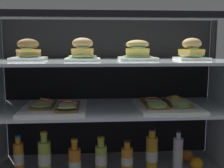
% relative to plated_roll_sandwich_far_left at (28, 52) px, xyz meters
% --- Properties ---
extents(case_frame, '(1.42, 0.56, 0.93)m').
position_rel_plated_roll_sandwich_far_left_xyz_m(case_frame, '(0.46, 0.09, -0.22)').
color(case_frame, black).
rests_on(case_frame, ground).
extents(riser_lower_tier, '(1.34, 0.48, 0.37)m').
position_rel_plated_roll_sandwich_far_left_xyz_m(riser_lower_tier, '(0.46, -0.04, -0.51)').
color(riser_lower_tier, silver).
rests_on(riser_lower_tier, case_base_deck).
extents(shelf_lower_glass, '(1.36, 0.50, 0.02)m').
position_rel_plated_roll_sandwich_far_left_xyz_m(shelf_lower_glass, '(0.46, -0.04, -0.32)').
color(shelf_lower_glass, silver).
rests_on(shelf_lower_glass, riser_lower_tier).
extents(riser_upper_tier, '(1.34, 0.48, 0.25)m').
position_rel_plated_roll_sandwich_far_left_xyz_m(riser_upper_tier, '(0.46, -0.04, -0.18)').
color(riser_upper_tier, silver).
rests_on(riser_upper_tier, shelf_lower_glass).
extents(shelf_upper_glass, '(1.36, 0.50, 0.02)m').
position_rel_plated_roll_sandwich_far_left_xyz_m(shelf_upper_glass, '(0.46, -0.04, -0.05)').
color(shelf_upper_glass, silver).
rests_on(shelf_upper_glass, riser_upper_tier).
extents(plated_roll_sandwich_far_left, '(0.18, 0.18, 0.12)m').
position_rel_plated_roll_sandwich_far_left_xyz_m(plated_roll_sandwich_far_left, '(0.00, 0.00, 0.00)').
color(plated_roll_sandwich_far_left, white).
rests_on(plated_roll_sandwich_far_left, shelf_upper_glass).
extents(plated_roll_sandwich_center, '(0.19, 0.19, 0.12)m').
position_rel_plated_roll_sandwich_far_left_xyz_m(plated_roll_sandwich_center, '(0.30, -0.05, 0.00)').
color(plated_roll_sandwich_center, white).
rests_on(plated_roll_sandwich_center, shelf_upper_glass).
extents(plated_roll_sandwich_right_of_center, '(0.20, 0.20, 0.11)m').
position_rel_plated_roll_sandwich_far_left_xyz_m(plated_roll_sandwich_right_of_center, '(0.61, -0.03, -0.00)').
color(plated_roll_sandwich_right_of_center, white).
rests_on(plated_roll_sandwich_right_of_center, shelf_upper_glass).
extents(plated_roll_sandwich_left_of_center, '(0.17, 0.17, 0.13)m').
position_rel_plated_roll_sandwich_far_left_xyz_m(plated_roll_sandwich_left_of_center, '(0.92, -0.01, 0.01)').
color(plated_roll_sandwich_left_of_center, white).
rests_on(plated_roll_sandwich_left_of_center, shelf_upper_glass).
extents(open_sandwich_tray_far_left, '(0.34, 0.38, 0.06)m').
position_rel_plated_roll_sandwich_far_left_xyz_m(open_sandwich_tray_far_left, '(0.15, -0.09, -0.29)').
color(open_sandwich_tray_far_left, white).
rests_on(open_sandwich_tray_far_left, shelf_lower_glass).
extents(open_sandwich_tray_near_right_corner, '(0.34, 0.38, 0.06)m').
position_rel_plated_roll_sandwich_far_left_xyz_m(open_sandwich_tray_near_right_corner, '(0.77, -0.07, -0.29)').
color(open_sandwich_tray_near_right_corner, white).
rests_on(open_sandwich_tray_near_right_corner, shelf_lower_glass).
extents(juice_bottle_front_middle, '(0.06, 0.06, 0.22)m').
position_rel_plated_roll_sandwich_far_left_xyz_m(juice_bottle_front_middle, '(-0.07, -0.04, -0.60)').
color(juice_bottle_front_middle, orange).
rests_on(juice_bottle_front_middle, case_base_deck).
extents(juice_bottle_front_left_end, '(0.07, 0.07, 0.25)m').
position_rel_plated_roll_sandwich_far_left_xyz_m(juice_bottle_front_left_end, '(0.08, -0.06, -0.59)').
color(juice_bottle_front_left_end, '#BCD745').
rests_on(juice_bottle_front_left_end, case_base_deck).
extents(juice_bottle_near_post, '(0.07, 0.07, 0.20)m').
position_rel_plated_roll_sandwich_far_left_xyz_m(juice_bottle_near_post, '(0.25, -0.06, -0.61)').
color(juice_bottle_near_post, orange).
rests_on(juice_bottle_near_post, case_base_deck).
extents(juice_bottle_back_right, '(0.07, 0.07, 0.21)m').
position_rel_plated_roll_sandwich_far_left_xyz_m(juice_bottle_back_right, '(0.40, -0.04, -0.61)').
color(juice_bottle_back_right, '#B2D14B').
rests_on(juice_bottle_back_right, case_base_deck).
extents(juice_bottle_back_left, '(0.07, 0.07, 0.20)m').
position_rel_plated_roll_sandwich_far_left_xyz_m(juice_bottle_back_left, '(0.55, -0.07, -0.61)').
color(juice_bottle_back_left, orange).
rests_on(juice_bottle_back_left, case_base_deck).
extents(juice_bottle_back_center, '(0.07, 0.07, 0.25)m').
position_rel_plated_roll_sandwich_far_left_xyz_m(juice_bottle_back_center, '(0.70, -0.04, -0.59)').
color(juice_bottle_back_center, gold).
rests_on(juice_bottle_back_center, case_base_deck).
extents(juice_bottle_front_second, '(0.06, 0.06, 0.24)m').
position_rel_plated_roll_sandwich_far_left_xyz_m(juice_bottle_front_second, '(0.85, -0.06, -0.59)').
color(juice_bottle_front_second, white).
rests_on(juice_bottle_front_second, case_base_deck).
extents(orange_fruit_beside_bottles, '(0.08, 0.08, 0.08)m').
position_rel_plated_roll_sandwich_far_left_xyz_m(orange_fruit_beside_bottles, '(0.96, -0.07, -0.65)').
color(orange_fruit_beside_bottles, orange).
rests_on(orange_fruit_beside_bottles, case_base_deck).
extents(orange_fruit_near_left_post, '(0.07, 0.07, 0.07)m').
position_rel_plated_roll_sandwich_far_left_xyz_m(orange_fruit_near_left_post, '(0.95, 0.05, -0.65)').
color(orange_fruit_near_left_post, orange).
rests_on(orange_fruit_near_left_post, case_base_deck).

